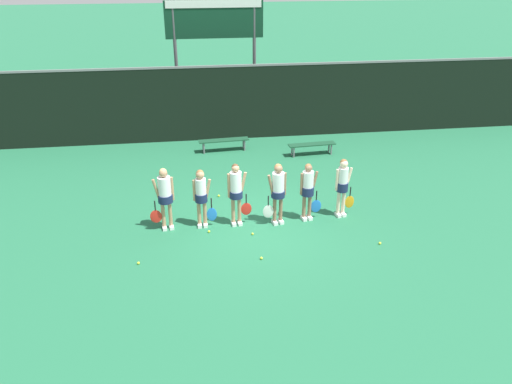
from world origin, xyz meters
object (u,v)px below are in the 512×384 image
bench_far (224,141)px  tennis_ball_0 (261,258)px  player_2 (236,189)px  player_3 (278,188)px  tennis_ball_5 (253,234)px  player_0 (165,194)px  tennis_ball_3 (209,231)px  player_4 (308,187)px  tennis_ball_6 (284,192)px  scoreboard (215,29)px  player_5 (343,183)px  bench_courtside (312,145)px  player_1 (201,194)px  tennis_ball_4 (380,243)px  tennis_ball_1 (219,196)px  tennis_ball_2 (138,263)px

bench_far → tennis_ball_0: 7.61m
player_2 → tennis_ball_0: bearing=-83.5°
player_3 → tennis_ball_5: player_3 is taller
tennis_ball_0 → tennis_ball_5: bearing=92.7°
player_0 → tennis_ball_3: bearing=-28.2°
player_4 → tennis_ball_6: player_4 is taller
scoreboard → player_4: scoreboard is taller
tennis_ball_5 → scoreboard: bearing=91.5°
player_0 → tennis_ball_0: 3.15m
tennis_ball_3 → player_3: bearing=8.2°
player_3 → player_4: size_ratio=1.05×
player_4 → player_5: bearing=-6.0°
bench_courtside → player_1: player_1 is taller
player_3 → tennis_ball_6: 2.22m
player_3 → tennis_ball_3: (-1.92, -0.28, -1.03)m
player_1 → tennis_ball_4: player_1 is taller
tennis_ball_1 → tennis_ball_4: size_ratio=1.03×
scoreboard → player_1: scoreboard is taller
tennis_ball_2 → tennis_ball_5: bearing=18.9°
tennis_ball_0 → player_4: bearing=50.0°
player_5 → tennis_ball_0: player_5 is taller
tennis_ball_2 → tennis_ball_0: bearing=-3.8°
player_2 → player_3: size_ratio=1.02×
tennis_ball_3 → bench_courtside: bearing=51.9°
bench_far → tennis_ball_3: bench_far is taller
tennis_ball_5 → player_4: bearing=22.5°
bench_courtside → tennis_ball_6: 3.52m
player_3 → tennis_ball_2: (-3.69, -1.56, -1.03)m
player_3 → player_2: bearing=164.4°
player_4 → tennis_ball_1: bearing=133.2°
player_0 → player_5: bearing=-8.0°
player_3 → tennis_ball_0: size_ratio=26.35×
player_4 → tennis_ball_0: bearing=-140.0°
player_2 → tennis_ball_5: bearing=-67.3°
bench_far → player_3: (1.01, -5.83, 0.67)m
player_3 → tennis_ball_4: size_ratio=25.73×
scoreboard → tennis_ball_5: scoreboard is taller
player_1 → player_3: bearing=-3.1°
tennis_ball_0 → tennis_ball_5: 1.21m
player_5 → tennis_ball_2: bearing=-172.4°
tennis_ball_3 → player_1: bearing=110.3°
bench_far → player_3: player_3 is taller
player_3 → tennis_ball_5: bearing=-155.0°
tennis_ball_4 → tennis_ball_5: size_ratio=1.07×
player_2 → player_5: 3.00m
player_0 → tennis_ball_1: bearing=40.3°
tennis_ball_0 → tennis_ball_1: 3.73m
tennis_ball_0 → tennis_ball_1: bearing=102.2°
bench_courtside → player_0: bearing=-141.2°
tennis_ball_2 → tennis_ball_4: bearing=0.6°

